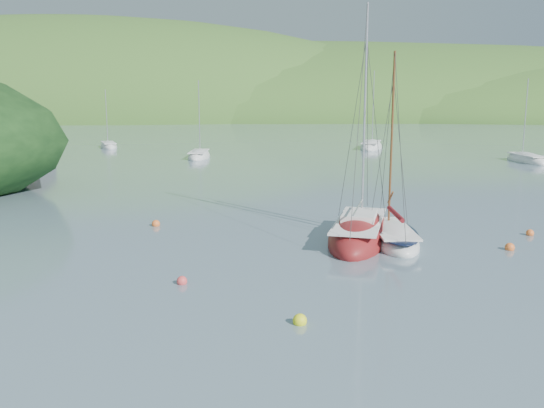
{
  "coord_description": "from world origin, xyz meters",
  "views": [
    {
      "loc": [
        -0.95,
        -22.06,
        7.85
      ],
      "look_at": [
        -0.72,
        8.0,
        2.12
      ],
      "focal_mm": 40.0,
      "sensor_mm": 36.0,
      "label": 1
    }
  ],
  "objects_px": {
    "sloop_red": "(359,235)",
    "distant_sloop_c": "(109,146)",
    "distant_sloop_a": "(199,156)",
    "daysailer_white": "(391,237)",
    "distant_sloop_b": "(371,147)",
    "distant_sloop_d": "(526,160)"
  },
  "relations": [
    {
      "from": "sloop_red",
      "to": "distant_sloop_b",
      "type": "distance_m",
      "value": 50.35
    },
    {
      "from": "daysailer_white",
      "to": "distant_sloop_d",
      "type": "distance_m",
      "value": 41.06
    },
    {
      "from": "daysailer_white",
      "to": "sloop_red",
      "type": "xyz_separation_m",
      "value": [
        -1.63,
        0.39,
        0.01
      ]
    },
    {
      "from": "distant_sloop_a",
      "to": "distant_sloop_b",
      "type": "xyz_separation_m",
      "value": [
        21.78,
        10.96,
        0.02
      ]
    },
    {
      "from": "daysailer_white",
      "to": "distant_sloop_b",
      "type": "bearing_deg",
      "value": 81.42
    },
    {
      "from": "sloop_red",
      "to": "distant_sloop_c",
      "type": "xyz_separation_m",
      "value": [
        -26.41,
        51.08,
        -0.08
      ]
    },
    {
      "from": "distant_sloop_b",
      "to": "distant_sloop_c",
      "type": "xyz_separation_m",
      "value": [
        -35.42,
        1.54,
        -0.03
      ]
    },
    {
      "from": "distant_sloop_a",
      "to": "distant_sloop_d",
      "type": "bearing_deg",
      "value": -4.27
    },
    {
      "from": "daysailer_white",
      "to": "distant_sloop_c",
      "type": "xyz_separation_m",
      "value": [
        -28.03,
        51.47,
        -0.08
      ]
    },
    {
      "from": "distant_sloop_b",
      "to": "distant_sloop_d",
      "type": "bearing_deg",
      "value": -30.52
    },
    {
      "from": "sloop_red",
      "to": "distant_sloop_c",
      "type": "height_order",
      "value": "sloop_red"
    },
    {
      "from": "distant_sloop_a",
      "to": "distant_sloop_c",
      "type": "distance_m",
      "value": 18.5
    },
    {
      "from": "sloop_red",
      "to": "distant_sloop_d",
      "type": "height_order",
      "value": "sloop_red"
    },
    {
      "from": "distant_sloop_c",
      "to": "distant_sloop_b",
      "type": "bearing_deg",
      "value": -23.49
    },
    {
      "from": "distant_sloop_c",
      "to": "distant_sloop_d",
      "type": "height_order",
      "value": "distant_sloop_d"
    },
    {
      "from": "distant_sloop_a",
      "to": "distant_sloop_b",
      "type": "distance_m",
      "value": 24.38
    },
    {
      "from": "distant_sloop_a",
      "to": "distant_sloop_b",
      "type": "relative_size",
      "value": 0.86
    },
    {
      "from": "sloop_red",
      "to": "distant_sloop_c",
      "type": "distance_m",
      "value": 57.5
    },
    {
      "from": "distant_sloop_b",
      "to": "distant_sloop_c",
      "type": "bearing_deg",
      "value": -166.6
    },
    {
      "from": "daysailer_white",
      "to": "sloop_red",
      "type": "bearing_deg",
      "value": 166.39
    },
    {
      "from": "distant_sloop_b",
      "to": "distant_sloop_c",
      "type": "height_order",
      "value": "distant_sloop_b"
    },
    {
      "from": "distant_sloop_a",
      "to": "distant_sloop_c",
      "type": "relative_size",
      "value": 1.13
    }
  ]
}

